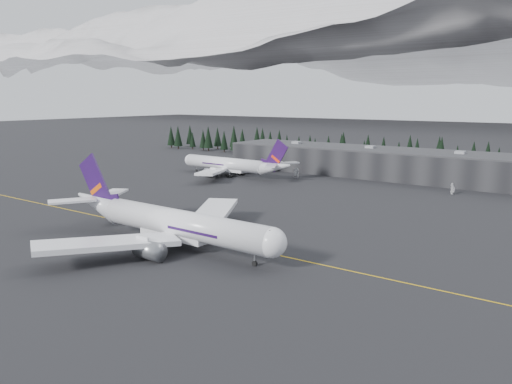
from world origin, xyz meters
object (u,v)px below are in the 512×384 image
Objects in this scene: gse_vehicle_b at (453,192)px; terminal at (390,163)px; gse_vehicle_a at (296,177)px; jet_parked at (234,165)px; jet_main at (166,221)px.

terminal is at bearing -131.52° from gse_vehicle_b.
gse_vehicle_a is 1.08× the size of gse_vehicle_b.
terminal is 34.18× the size of gse_vehicle_a.
gse_vehicle_b is (94.33, 12.99, -4.45)m from jet_parked.
terminal is 44.54m from gse_vehicle_b.
jet_main is at bearing -92.09° from terminal.
jet_main is 1.13× the size of jet_parked.
jet_main is at bearing -86.00° from gse_vehicle_a.
gse_vehicle_b reaches higher than gse_vehicle_a.
gse_vehicle_a is (-27.91, 107.40, -5.22)m from jet_main.
jet_parked reaches higher than gse_vehicle_b.
gse_vehicle_a is 67.71m from gse_vehicle_b.
jet_main is 15.12× the size of gse_vehicle_a.
jet_main reaches higher than terminal.
jet_parked is at bearing 120.47° from jet_main.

